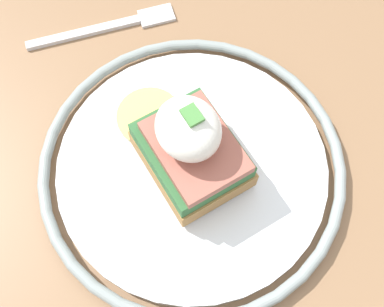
{
  "coord_description": "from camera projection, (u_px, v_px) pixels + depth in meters",
  "views": [
    {
      "loc": [
        0.12,
        -0.08,
        1.15
      ],
      "look_at": [
        -0.03,
        0.01,
        0.79
      ],
      "focal_mm": 45.0,
      "sensor_mm": 36.0,
      "label": 1
    }
  ],
  "objects": [
    {
      "name": "plate",
      "position": [
        192.0,
        166.0,
        0.43
      ],
      "size": [
        0.27,
        0.27,
        0.02
      ],
      "color": "silver",
      "rests_on": "dining_table"
    },
    {
      "name": "fork",
      "position": [
        109.0,
        27.0,
        0.5
      ],
      "size": [
        0.05,
        0.15,
        0.0
      ],
      "color": "silver",
      "rests_on": "dining_table"
    },
    {
      "name": "dining_table",
      "position": [
        196.0,
        235.0,
        0.54
      ],
      "size": [
        0.98,
        0.73,
        0.75
      ],
      "color": "#846042",
      "rests_on": "ground_plane"
    },
    {
      "name": "ground_plane",
      "position": [
        194.0,
        304.0,
        1.11
      ],
      "size": [
        6.0,
        6.0,
        0.0
      ],
      "primitive_type": "plane",
      "color": "#9E9993"
    },
    {
      "name": "sandwich",
      "position": [
        190.0,
        146.0,
        0.39
      ],
      "size": [
        0.13,
        0.08,
        0.09
      ],
      "color": "#9E703D",
      "rests_on": "plate"
    }
  ]
}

